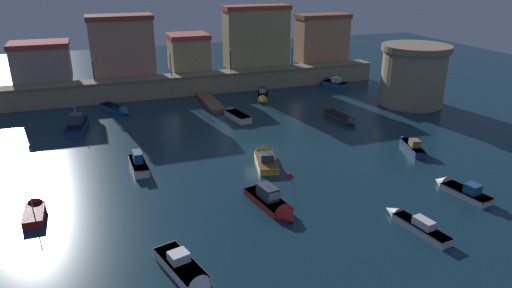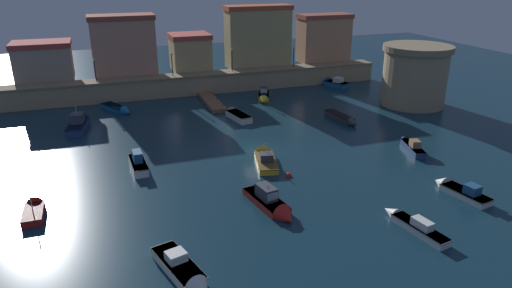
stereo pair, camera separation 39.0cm
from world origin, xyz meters
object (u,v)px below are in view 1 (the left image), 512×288
at_px(quay_lamp_3, 292,53).
at_px(moored_boat_12, 35,210).
at_px(moored_boat_11, 263,96).
at_px(moored_boat_9, 458,189).
at_px(moored_boat_5, 343,118).
at_px(moored_boat_7, 332,83).
at_px(quay_lamp_0, 93,66).
at_px(moored_boat_10, 188,274).
at_px(moored_boat_2, 274,204).
at_px(moored_boat_3, 410,145).
at_px(quay_lamp_2, 231,56).
at_px(mooring_buoy_0, 289,176).
at_px(moored_boat_8, 78,123).
at_px(fortress_tower, 413,75).
at_px(moored_boat_6, 235,115).
at_px(moored_boat_0, 265,157).
at_px(moored_boat_1, 137,161).
at_px(moored_boat_13, 413,223).
at_px(moored_boat_4, 118,109).
at_px(quay_lamp_1, 170,61).

xyz_separation_m(quay_lamp_3, moored_boat_12, (-35.58, -31.45, -4.80)).
bearing_deg(moored_boat_11, moored_boat_9, 31.02).
relative_size(quay_lamp_3, moored_boat_5, 0.53).
bearing_deg(moored_boat_7, moored_boat_11, 79.39).
bearing_deg(quay_lamp_0, moored_boat_10, -84.67).
bearing_deg(moored_boat_2, moored_boat_7, 135.09).
bearing_deg(moored_boat_10, quay_lamp_0, 169.27).
relative_size(moored_boat_3, moored_boat_7, 1.14).
relative_size(quay_lamp_2, mooring_buoy_0, 5.72).
distance_m(moored_boat_8, moored_boat_9, 41.90).
bearing_deg(quay_lamp_0, quay_lamp_2, -0.00).
relative_size(fortress_tower, moored_boat_6, 1.60).
bearing_deg(moored_boat_5, moored_boat_11, -160.84).
relative_size(moored_boat_6, moored_boat_9, 1.05).
xyz_separation_m(moored_boat_0, moored_boat_10, (-10.98, -15.68, 0.01)).
bearing_deg(moored_boat_1, mooring_buoy_0, -119.83).
distance_m(quay_lamp_3, moored_boat_10, 50.72).
height_order(moored_boat_7, moored_boat_12, moored_boat_7).
xyz_separation_m(moored_boat_5, moored_boat_13, (-7.49, -23.67, -0.01)).
distance_m(quay_lamp_3, moored_boat_11, 11.28).
xyz_separation_m(fortress_tower, moored_boat_4, (-38.66, 9.92, -3.84)).
distance_m(moored_boat_2, moored_boat_13, 10.56).
relative_size(quay_lamp_1, quay_lamp_3, 1.01).
height_order(quay_lamp_0, moored_boat_2, quay_lamp_0).
bearing_deg(quay_lamp_3, quay_lamp_0, -180.00).
bearing_deg(moored_boat_3, moored_boat_0, 98.51).
relative_size(moored_boat_7, moored_boat_12, 1.23).
distance_m(moored_boat_4, moored_boat_8, 7.04).
bearing_deg(moored_boat_10, quay_lamp_3, 133.03).
height_order(moored_boat_5, moored_boat_9, moored_boat_9).
bearing_deg(moored_boat_0, moored_boat_4, 43.18).
height_order(quay_lamp_3, moored_boat_4, quay_lamp_3).
bearing_deg(fortress_tower, moored_boat_7, 112.65).
bearing_deg(fortress_tower, moored_boat_12, -161.47).
xyz_separation_m(quay_lamp_2, moored_boat_11, (2.60, -7.00, -4.72)).
height_order(fortress_tower, moored_boat_2, fortress_tower).
bearing_deg(mooring_buoy_0, moored_boat_11, 75.15).
bearing_deg(moored_boat_9, quay_lamp_1, 13.47).
distance_m(quay_lamp_1, moored_boat_8, 17.71).
distance_m(moored_boat_13, mooring_buoy_0, 12.40).
height_order(moored_boat_10, moored_boat_12, moored_boat_12).
distance_m(moored_boat_2, mooring_buoy_0, 6.45).
bearing_deg(moored_boat_5, moored_boat_8, -112.13).
bearing_deg(moored_boat_10, moored_boat_8, 175.26).
height_order(moored_boat_1, moored_boat_6, moored_boat_1).
relative_size(moored_boat_1, moored_boat_4, 0.93).
xyz_separation_m(quay_lamp_1, moored_boat_9, (17.40, -39.62, -4.76)).
bearing_deg(quay_lamp_0, moored_boat_1, -83.23).
relative_size(moored_boat_5, moored_boat_11, 1.23).
xyz_separation_m(moored_boat_1, moored_boat_4, (-0.52, 19.01, -0.23)).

